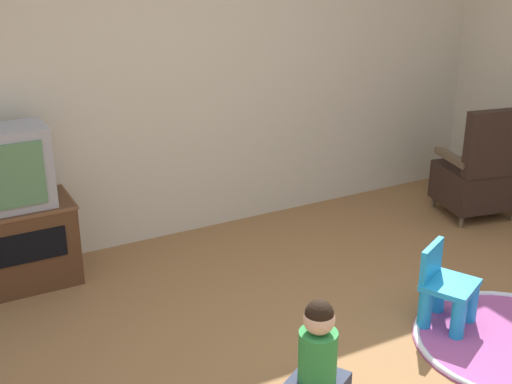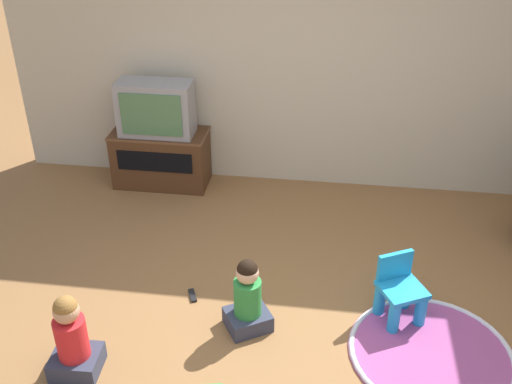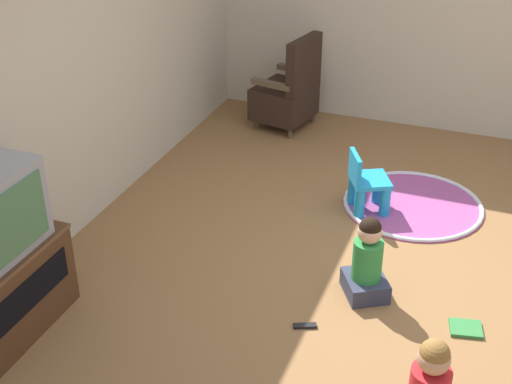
# 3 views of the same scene
# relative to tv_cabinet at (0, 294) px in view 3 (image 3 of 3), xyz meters

# --- Properties ---
(ground_plane) EXTENTS (30.00, 30.00, 0.00)m
(ground_plane) POSITION_rel_tv_cabinet_xyz_m (1.47, -2.15, -0.30)
(ground_plane) COLOR olive
(wall_back) EXTENTS (5.81, 0.12, 2.67)m
(wall_back) POSITION_rel_tv_cabinet_xyz_m (1.37, 0.30, 1.03)
(wall_back) COLOR beige
(wall_back) RESTS_ON ground_plane
(tv_cabinet) EXTENTS (0.97, 0.46, 0.58)m
(tv_cabinet) POSITION_rel_tv_cabinet_xyz_m (0.00, 0.00, 0.00)
(tv_cabinet) COLOR #4C2D19
(tv_cabinet) RESTS_ON ground_plane
(black_armchair) EXTENTS (0.66, 0.63, 0.96)m
(black_armchair) POSITION_rel_tv_cabinet_xyz_m (3.68, -0.62, 0.06)
(black_armchair) COLOR brown
(black_armchair) RESTS_ON ground_plane
(yellow_kid_chair) EXTENTS (0.41, 0.40, 0.52)m
(yellow_kid_chair) POSITION_rel_tv_cabinet_xyz_m (2.30, -1.76, -0.09)
(yellow_kid_chair) COLOR #1E99DB
(yellow_kid_chair) RESTS_ON ground_plane
(play_mat) EXTENTS (1.16, 1.16, 0.04)m
(play_mat) POSITION_rel_tv_cabinet_xyz_m (2.52, -2.12, -0.29)
(play_mat) COLOR #A54C8C
(play_mat) RESTS_ON ground_plane
(child_watching_left) EXTENTS (0.40, 0.39, 0.60)m
(child_watching_left) POSITION_rel_tv_cabinet_xyz_m (1.20, -2.02, -0.04)
(child_watching_left) COLOR #33384C
(child_watching_left) RESTS_ON ground_plane
(book) EXTENTS (0.21, 0.23, 0.02)m
(book) POSITION_rel_tv_cabinet_xyz_m (1.06, -2.71, -0.29)
(book) COLOR #337F3D
(book) RESTS_ON ground_plane
(remote_control) EXTENTS (0.10, 0.15, 0.02)m
(remote_control) POSITION_rel_tv_cabinet_xyz_m (0.72, -1.75, -0.29)
(remote_control) COLOR black
(remote_control) RESTS_ON ground_plane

